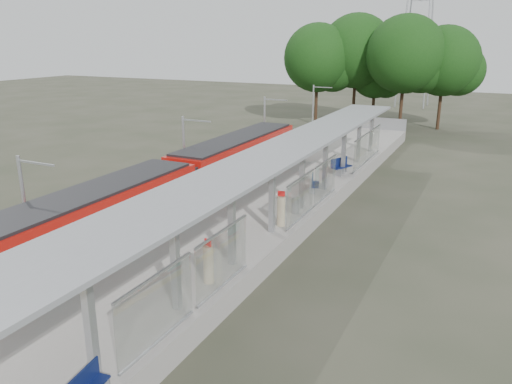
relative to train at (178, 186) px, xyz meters
The scene contains 13 objects.
trackbed 4.77m from the train, 90.01° to the left, with size 3.00×70.00×0.24m, color #59544C.
platform 6.45m from the train, 44.10° to the left, with size 6.00×50.00×1.00m, color gray.
tactile_strip 4.89m from the train, 65.91° to the left, with size 0.60×50.00×0.02m, color gold.
end_fence 29.66m from the train, 81.27° to the left, with size 6.00×0.10×1.20m, color #9EA0A5.
train is the anchor object (origin of this frame).
canopy 6.50m from the train, ahead, with size 3.27×38.00×3.66m.
tree_cluster 37.32m from the train, 86.12° to the left, with size 21.53×11.59×12.90m.
catenary_masts 3.87m from the train, 117.05° to the left, with size 2.08×48.16×5.40m.
bench_mid 8.30m from the train, 42.79° to the left, with size 0.89×1.52×1.00m.
bench_far 12.13m from the train, 58.44° to the left, with size 1.15×1.70×1.12m.
info_pillar_near 9.90m from the train, 49.14° to the right, with size 0.40×0.40×1.78m.
info_pillar_far 6.62m from the train, ahead, with size 0.41×0.41×1.82m.
litter_bin 6.70m from the train, 12.12° to the left, with size 0.43×0.43×0.88m, color #9EA0A5.
Camera 1 is at (11.17, -6.65, 9.99)m, focal length 35.00 mm.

